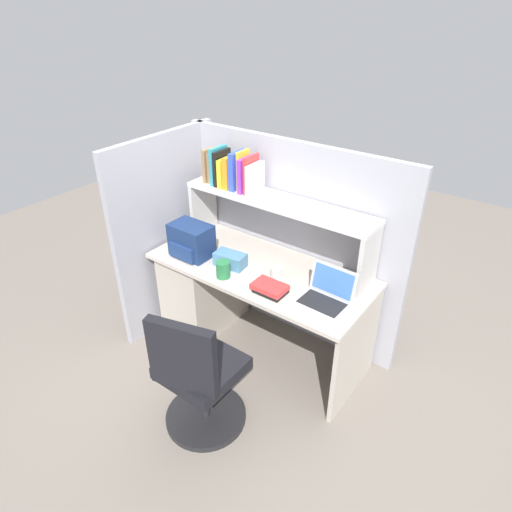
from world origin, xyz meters
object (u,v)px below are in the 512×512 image
object	(u,v)px
laptop	(326,295)
office_chair	(198,381)
backpack	(191,241)
tissue_box	(230,260)
paper_cup	(276,273)
computer_mouse	(240,282)
snack_canister	(223,269)

from	to	relation	value
laptop	office_chair	bearing A→B (deg)	-120.38
laptop	office_chair	size ratio (longest dim) A/B	0.34
backpack	tissue_box	size ratio (longest dim) A/B	1.36
tissue_box	paper_cup	bearing A→B (deg)	3.54
computer_mouse	backpack	bearing A→B (deg)	-175.33
backpack	computer_mouse	xyz separation A→B (m)	(0.52, -0.09, -0.10)
tissue_box	laptop	bearing A→B (deg)	-5.33
computer_mouse	office_chair	world-z (taller)	office_chair
tissue_box	computer_mouse	bearing A→B (deg)	-42.79
backpack	laptop	bearing A→B (deg)	3.79
laptop	tissue_box	distance (m)	0.75
backpack	snack_canister	size ratio (longest dim) A/B	2.54
computer_mouse	snack_canister	xyz separation A→B (m)	(-0.14, 0.00, 0.04)
paper_cup	office_chair	xyz separation A→B (m)	(-0.03, -0.78, -0.38)
computer_mouse	tissue_box	distance (m)	0.24
tissue_box	snack_canister	world-z (taller)	snack_canister
computer_mouse	paper_cup	xyz separation A→B (m)	(0.15, 0.20, 0.02)
snack_canister	backpack	bearing A→B (deg)	166.63
paper_cup	computer_mouse	bearing A→B (deg)	-126.76
backpack	snack_canister	bearing A→B (deg)	-13.37
laptop	tissue_box	world-z (taller)	laptop
tissue_box	snack_canister	xyz separation A→B (m)	(0.05, -0.14, 0.01)
backpack	tissue_box	world-z (taller)	backpack
tissue_box	snack_canister	size ratio (longest dim) A/B	1.86
paper_cup	tissue_box	distance (m)	0.35
computer_mouse	snack_canister	distance (m)	0.15
laptop	paper_cup	world-z (taller)	laptop
office_chair	snack_canister	bearing A→B (deg)	-80.10
office_chair	tissue_box	bearing A→B (deg)	-81.03
snack_canister	computer_mouse	bearing A→B (deg)	-0.51
backpack	snack_canister	distance (m)	0.39
laptop	tissue_box	bearing A→B (deg)	-178.33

